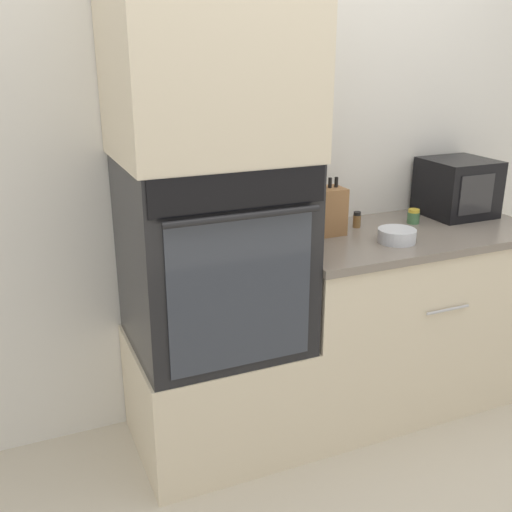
{
  "coord_description": "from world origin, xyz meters",
  "views": [
    {
      "loc": [
        -1.08,
        -1.83,
        1.67
      ],
      "look_at": [
        -0.2,
        0.21,
        0.88
      ],
      "focal_mm": 42.0,
      "sensor_mm": 36.0,
      "label": 1
    }
  ],
  "objects_px": {
    "microwave": "(457,187)",
    "bowl": "(397,236)",
    "wall_oven": "(213,254)",
    "condiment_jar_near": "(357,220)",
    "knife_block": "(329,211)",
    "condiment_jar_mid": "(413,216)"
  },
  "relations": [
    {
      "from": "microwave",
      "to": "bowl",
      "type": "height_order",
      "value": "microwave"
    },
    {
      "from": "wall_oven",
      "to": "bowl",
      "type": "distance_m",
      "value": 0.8
    },
    {
      "from": "microwave",
      "to": "condiment_jar_near",
      "type": "relative_size",
      "value": 4.27
    },
    {
      "from": "knife_block",
      "to": "condiment_jar_near",
      "type": "bearing_deg",
      "value": 10.26
    },
    {
      "from": "wall_oven",
      "to": "condiment_jar_near",
      "type": "relative_size",
      "value": 10.38
    },
    {
      "from": "knife_block",
      "to": "condiment_jar_near",
      "type": "distance_m",
      "value": 0.19
    },
    {
      "from": "wall_oven",
      "to": "condiment_jar_near",
      "type": "height_order",
      "value": "wall_oven"
    },
    {
      "from": "wall_oven",
      "to": "knife_block",
      "type": "xyz_separation_m",
      "value": [
        0.58,
        0.11,
        0.09
      ]
    },
    {
      "from": "microwave",
      "to": "bowl",
      "type": "bearing_deg",
      "value": -154.67
    },
    {
      "from": "condiment_jar_near",
      "to": "condiment_jar_mid",
      "type": "xyz_separation_m",
      "value": [
        0.28,
        -0.05,
        -0.0
      ]
    },
    {
      "from": "condiment_jar_near",
      "to": "bowl",
      "type": "bearing_deg",
      "value": -81.55
    },
    {
      "from": "microwave",
      "to": "condiment_jar_mid",
      "type": "bearing_deg",
      "value": -171.22
    },
    {
      "from": "wall_oven",
      "to": "condiment_jar_mid",
      "type": "distance_m",
      "value": 1.04
    },
    {
      "from": "bowl",
      "to": "condiment_jar_mid",
      "type": "distance_m",
      "value": 0.32
    },
    {
      "from": "microwave",
      "to": "condiment_jar_near",
      "type": "bearing_deg",
      "value": 179.49
    },
    {
      "from": "wall_oven",
      "to": "microwave",
      "type": "height_order",
      "value": "wall_oven"
    },
    {
      "from": "microwave",
      "to": "condiment_jar_mid",
      "type": "xyz_separation_m",
      "value": [
        -0.28,
        -0.04,
        -0.1
      ]
    },
    {
      "from": "wall_oven",
      "to": "bowl",
      "type": "height_order",
      "value": "wall_oven"
    },
    {
      "from": "microwave",
      "to": "condiment_jar_mid",
      "type": "relative_size",
      "value": 4.61
    },
    {
      "from": "condiment_jar_mid",
      "to": "knife_block",
      "type": "bearing_deg",
      "value": 177.68
    },
    {
      "from": "condiment_jar_mid",
      "to": "wall_oven",
      "type": "bearing_deg",
      "value": -175.13
    },
    {
      "from": "knife_block",
      "to": "condiment_jar_near",
      "type": "height_order",
      "value": "knife_block"
    }
  ]
}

